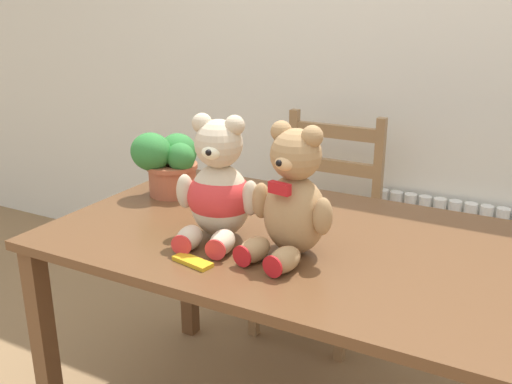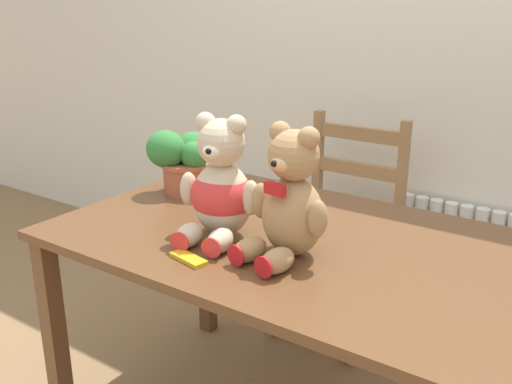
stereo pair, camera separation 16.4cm
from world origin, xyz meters
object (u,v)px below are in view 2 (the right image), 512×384
at_px(wooden_chair_behind, 341,234).
at_px(teddy_bear_right, 290,201).
at_px(potted_plant, 184,160).
at_px(teddy_bear_left, 221,189).
at_px(chocolate_bar, 188,259).

relative_size(wooden_chair_behind, teddy_bear_right, 2.61).
height_order(wooden_chair_behind, potted_plant, potted_plant).
height_order(teddy_bear_left, teddy_bear_right, teddy_bear_left).
xyz_separation_m(teddy_bear_left, teddy_bear_right, (0.24, -0.00, 0.01)).
bearing_deg(potted_plant, teddy_bear_left, -34.82).
xyz_separation_m(teddy_bear_right, chocolate_bar, (-0.21, -0.19, -0.16)).
relative_size(teddy_bear_left, teddy_bear_right, 1.00).
distance_m(wooden_chair_behind, potted_plant, 0.85).
bearing_deg(teddy_bear_left, teddy_bear_right, 167.96).
height_order(potted_plant, chocolate_bar, potted_plant).
bearing_deg(teddy_bear_right, chocolate_bar, 51.94).
relative_size(wooden_chair_behind, teddy_bear_left, 2.60).
bearing_deg(chocolate_bar, potted_plant, 132.08).
relative_size(teddy_bear_left, potted_plant, 1.48).
xyz_separation_m(wooden_chair_behind, potted_plant, (-0.35, -0.64, 0.44)).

